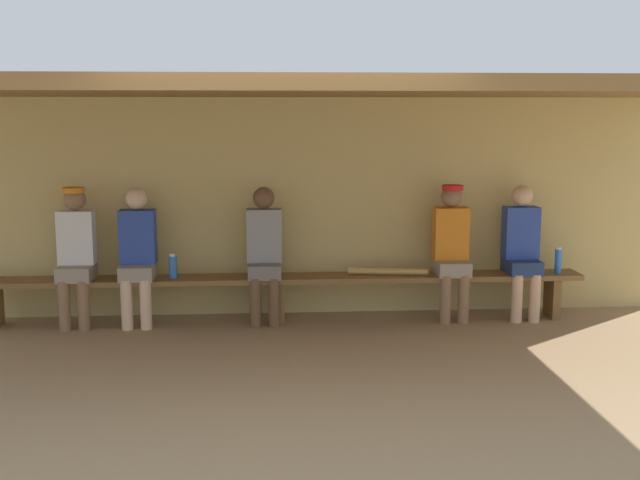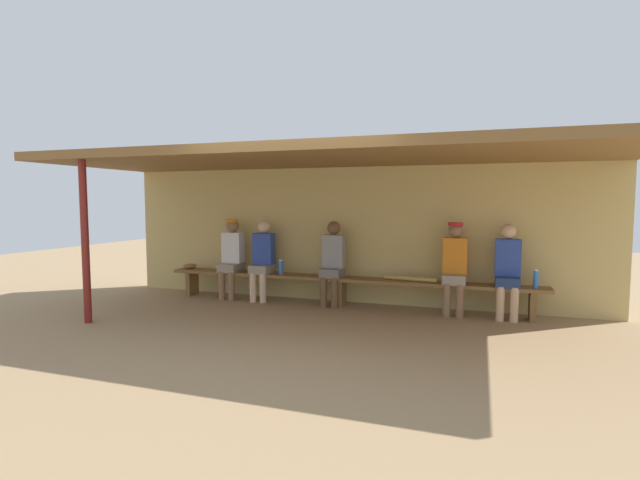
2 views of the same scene
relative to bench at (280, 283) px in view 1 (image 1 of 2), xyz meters
name	(u,v)px [view 1 (image 1 of 2)]	position (x,y,z in m)	size (l,w,h in m)	color
ground_plane	(284,373)	(0.00, -1.55, -0.39)	(24.00, 24.00, 0.00)	#9E7F59
back_wall	(279,206)	(0.00, 0.45, 0.71)	(8.00, 0.20, 2.20)	tan
dugout_roof	(280,87)	(0.00, -0.85, 1.87)	(8.00, 2.80, 0.12)	brown
bench	(280,283)	(0.00, 0.00, 0.00)	(6.00, 0.36, 0.46)	brown
player_middle	(452,245)	(1.70, 0.00, 0.36)	(0.34, 0.42, 1.34)	gray
player_shirtless_tan	(264,249)	(-0.15, 0.00, 0.34)	(0.34, 0.42, 1.34)	slate
player_in_red	(137,251)	(-1.37, 0.00, 0.34)	(0.34, 0.42, 1.34)	gray
player_leftmost	(522,246)	(2.42, 0.00, 0.34)	(0.34, 0.42, 1.34)	navy
player_in_white	(76,250)	(-1.96, 0.00, 0.36)	(0.34, 0.42, 1.34)	gray
water_bottle_clear	(173,266)	(-1.04, -0.01, 0.19)	(0.08, 0.08, 0.24)	blue
water_bottle_blue	(558,261)	(2.78, -0.04, 0.20)	(0.07, 0.07, 0.26)	blue
baseball_bat	(388,271)	(1.07, 0.00, 0.11)	(0.07, 0.07, 0.80)	tan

